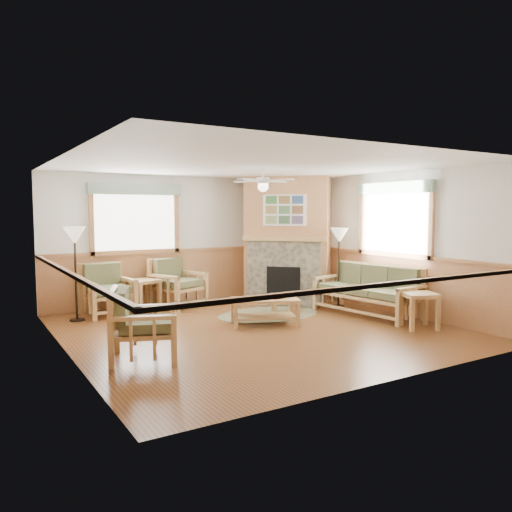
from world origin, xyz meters
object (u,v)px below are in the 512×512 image
end_table_sofa (419,311)px  floor_lamp_left (76,274)px  footstool (283,304)px  armchair_back_left (108,289)px  end_table_chairs (144,295)px  armchair_back_right (178,282)px  coffee_table (265,312)px  sofa (367,290)px  floor_lamp_right (339,267)px  armchair_left (144,324)px

end_table_sofa → floor_lamp_left: size_ratio=0.35×
footstool → floor_lamp_left: 3.84m
armchair_back_left → end_table_chairs: (0.73, 0.09, -0.18)m
armchair_back_right → coffee_table: size_ratio=0.87×
sofa → floor_lamp_left: 5.35m
armchair_back_right → floor_lamp_left: size_ratio=0.59×
floor_lamp_right → end_table_chairs: bearing=153.2°
armchair_back_left → armchair_back_right: (1.46, 0.09, 0.01)m
sofa → floor_lamp_right: 0.93m
end_table_sofa → floor_lamp_right: (0.08, 2.15, 0.52)m
floor_lamp_right → footstool: bearing=178.6°
armchair_back_left → armchair_left: 3.16m
end_table_chairs → floor_lamp_right: 3.97m
armchair_left → floor_lamp_right: (4.59, 1.46, 0.34)m
end_table_sofa → floor_lamp_left: 6.00m
armchair_left → end_table_sofa: size_ratio=1.58×
sofa → armchair_back_left: armchair_back_left is taller
armchair_left → end_table_chairs: 3.41m
coffee_table → footstool: bearing=60.1°
armchair_back_left → end_table_chairs: size_ratio=1.59×
end_table_sofa → armchair_back_right: bearing=124.6°
armchair_left → sofa: bearing=-61.7°
footstool → floor_lamp_right: 1.49m
armchair_back_left → floor_lamp_left: bearing=-163.2°
armchair_left → coffee_table: (2.44, 0.88, -0.24)m
armchair_back_left → floor_lamp_right: size_ratio=0.59×
footstool → sofa: bearing=-34.4°
coffee_table → footstool: size_ratio=2.68×
armchair_back_right → footstool: bearing=-72.0°
floor_lamp_left → armchair_left: bearing=-84.5°
armchair_back_left → floor_lamp_right: bearing=-27.2°
sofa → end_table_sofa: (-0.03, -1.28, -0.17)m
sofa → end_table_sofa: sofa is taller
armchair_back_right → armchair_left: armchair_back_right is taller
armchair_back_left → end_table_chairs: 0.76m
armchair_left → footstool: bearing=-44.5°
end_table_sofa → footstool: end_table_sofa is taller
end_table_chairs → floor_lamp_right: floor_lamp_right is taller
floor_lamp_left → floor_lamp_right: 5.07m
floor_lamp_left → sofa: bearing=-25.4°
sofa → end_table_chairs: 4.36m
armchair_back_right → footstool: size_ratio=2.32×
armchair_back_right → armchair_left: size_ratio=1.05×
armchair_back_left → end_table_chairs: armchair_back_left is taller
end_table_chairs → floor_lamp_left: bearing=-165.6°
end_table_sofa → footstool: size_ratio=1.40×
footstool → end_table_sofa: bearing=-59.7°
armchair_back_left → footstool: size_ratio=2.27×
sofa → armchair_back_right: bearing=-141.4°
armchair_back_right → coffee_table: bearing=-96.3°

